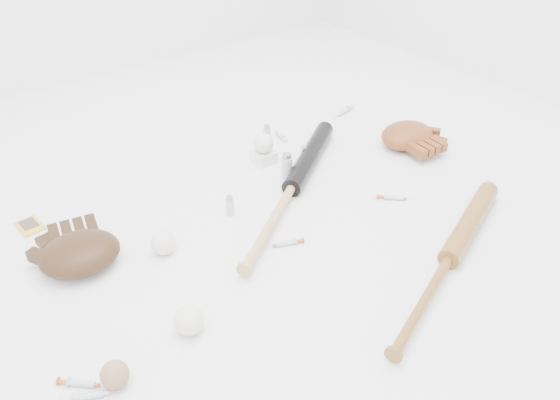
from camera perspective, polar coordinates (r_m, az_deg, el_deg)
bat_dark at (r=1.81m, az=1.25°, el=1.35°), size 0.79×0.57×0.07m
bat_wood at (r=1.60m, az=17.25°, el=-5.84°), size 0.82×0.35×0.06m
glove_dark at (r=1.62m, az=-20.21°, el=-5.23°), size 0.31×0.31×0.10m
glove_tan at (r=2.16m, az=13.15°, el=6.62°), size 0.27×0.27×0.09m
trading_card at (r=1.86m, az=-24.67°, el=-2.50°), size 0.07×0.10×0.01m
pedestal at (r=2.01m, az=-1.72°, el=4.53°), size 0.08×0.08×0.04m
baseball_on_pedestal at (r=1.98m, az=-1.75°, el=5.97°), size 0.07×0.07×0.07m
baseball_left at (r=1.61m, az=-12.10°, el=-4.41°), size 0.07×0.07×0.07m
baseball_upper at (r=1.63m, az=-18.44°, el=-5.00°), size 0.07×0.07×0.07m
baseball_mid at (r=1.37m, az=-9.50°, el=-12.29°), size 0.08×0.08×0.08m
baseball_aged at (r=1.31m, az=-16.89°, el=-17.06°), size 0.06×0.06×0.06m
syringe_0 at (r=1.32m, az=-19.38°, el=-18.73°), size 0.14×0.08×0.02m
syringe_1 at (r=1.61m, az=0.59°, el=-4.54°), size 0.13×0.07×0.02m
syringe_2 at (r=2.18m, az=-0.04°, el=6.81°), size 0.05×0.13×0.02m
syringe_3 at (r=1.84m, az=11.82°, el=0.25°), size 0.11×0.11×0.02m
syringe_4 at (r=2.38m, az=6.69°, el=9.16°), size 0.16×0.06×0.02m
syringe_5 at (r=1.35m, az=-20.00°, el=-17.58°), size 0.11×0.11×0.02m
vial_0 at (r=1.99m, az=2.50°, el=4.71°), size 0.03×0.03×0.07m
vial_1 at (r=2.13m, az=-1.37°, el=7.00°), size 0.03×0.03×0.07m
vial_2 at (r=1.73m, az=-5.26°, el=-0.57°), size 0.03×0.03×0.07m
vial_3 at (r=1.90m, az=0.71°, el=3.61°), size 0.04×0.04×0.09m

